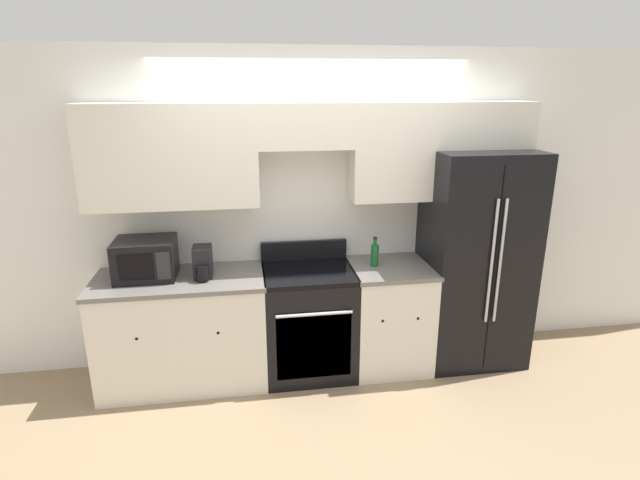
% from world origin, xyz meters
% --- Properties ---
extents(ground_plane, '(12.00, 12.00, 0.00)m').
position_xyz_m(ground_plane, '(0.00, 0.00, 0.00)').
color(ground_plane, '#937A5B').
extents(wall_back, '(8.00, 0.39, 2.60)m').
position_xyz_m(wall_back, '(0.00, 0.59, 1.50)').
color(wall_back, white).
rests_on(wall_back, ground_plane).
extents(lower_cabinets_left, '(1.31, 0.64, 0.89)m').
position_xyz_m(lower_cabinets_left, '(-1.10, 0.31, 0.45)').
color(lower_cabinets_left, silver).
rests_on(lower_cabinets_left, ground_plane).
extents(lower_cabinets_right, '(0.66, 0.64, 0.89)m').
position_xyz_m(lower_cabinets_right, '(0.59, 0.31, 0.45)').
color(lower_cabinets_right, silver).
rests_on(lower_cabinets_right, ground_plane).
extents(oven_range, '(0.73, 0.65, 1.05)m').
position_xyz_m(oven_range, '(-0.09, 0.31, 0.45)').
color(oven_range, black).
rests_on(oven_range, ground_plane).
extents(refrigerator, '(0.84, 0.74, 1.82)m').
position_xyz_m(refrigerator, '(1.32, 0.35, 0.91)').
color(refrigerator, black).
rests_on(refrigerator, ground_plane).
extents(microwave, '(0.45, 0.38, 0.30)m').
position_xyz_m(microwave, '(-1.34, 0.36, 1.04)').
color(microwave, black).
rests_on(microwave, lower_cabinets_left).
extents(bottle, '(0.06, 0.06, 0.25)m').
position_xyz_m(bottle, '(0.45, 0.34, 0.99)').
color(bottle, '#195928').
rests_on(bottle, lower_cabinets_right).
extents(coffee_maker, '(0.14, 0.24, 0.24)m').
position_xyz_m(coffee_maker, '(-0.91, 0.30, 1.00)').
color(coffee_maker, black).
rests_on(coffee_maker, lower_cabinets_left).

